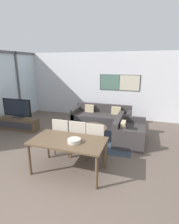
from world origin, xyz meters
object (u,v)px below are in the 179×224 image
object	(u,v)px
sofa_side	(127,133)
coffee_table	(91,130)
dining_table	(68,143)
dining_chair_centre	(79,137)
television	(17,108)
fruit_bowl	(74,140)
sofa_main	(102,118)
dining_chair_right	(96,140)
dining_chair_left	(63,135)
tv_console	(19,124)

from	to	relation	value
sofa_side	coffee_table	world-z (taller)	sofa_side
dining_table	dining_chair_centre	world-z (taller)	dining_chair_centre
television	sofa_side	xyz separation A→B (m)	(3.87, 0.24, -0.53)
sofa_side	dining_chair_centre	size ratio (longest dim) A/B	1.46
dining_table	fruit_bowl	size ratio (longest dim) A/B	5.73
sofa_main	fruit_bowl	bearing A→B (deg)	-85.94
dining_table	dining_chair_right	xyz separation A→B (m)	(0.46, 0.62, -0.13)
sofa_side	dining_chair_centre	world-z (taller)	dining_chair_centre
dining_chair_right	fruit_bowl	distance (m)	0.79
sofa_side	dining_chair_left	distance (m)	2.07
tv_console	fruit_bowl	bearing A→B (deg)	-31.87
coffee_table	dining_table	xyz separation A→B (m)	(0.07, -1.86, 0.40)
fruit_bowl	sofa_main	bearing A→B (deg)	94.06
coffee_table	dining_chair_right	distance (m)	1.37
sofa_side	dining_chair_left	world-z (taller)	dining_chair_left
dining_table	dining_chair_right	size ratio (longest dim) A/B	1.62
fruit_bowl	dining_chair_left	bearing A→B (deg)	130.86
sofa_side	dining_chair_right	bearing A→B (deg)	156.33
tv_console	dining_table	xyz separation A→B (m)	(2.80, -1.78, 0.45)
television	dining_chair_right	xyz separation A→B (m)	(3.26, -1.16, -0.24)
dining_chair_centre	sofa_side	bearing A→B (deg)	51.73
television	sofa_main	distance (m)	3.17
sofa_main	dining_chair_left	size ratio (longest dim) A/B	2.26
sofa_main	dining_chair_right	distance (m)	2.73
sofa_side	fruit_bowl	xyz separation A→B (m)	(-0.90, -2.09, 0.54)
sofa_main	coffee_table	world-z (taller)	sofa_main
tv_console	sofa_side	distance (m)	3.88
sofa_main	dining_chair_centre	xyz separation A→B (m)	(0.07, -2.63, 0.29)
dining_chair_left	dining_chair_centre	xyz separation A→B (m)	(0.46, 0.00, 0.00)
dining_chair_left	dining_chair_right	distance (m)	0.92
dining_table	sofa_side	bearing A→B (deg)	62.08
television	coffee_table	size ratio (longest dim) A/B	1.12
fruit_bowl	tv_console	bearing A→B (deg)	148.13
television	fruit_bowl	size ratio (longest dim) A/B	4.08
television	sofa_side	world-z (taller)	television
dining_chair_centre	dining_chair_right	distance (m)	0.46
tv_console	television	size ratio (longest dim) A/B	1.32
coffee_table	sofa_main	bearing A→B (deg)	90.00
fruit_bowl	dining_table	bearing A→B (deg)	158.09
coffee_table	dining_chair_centre	bearing A→B (deg)	-86.80
dining_table	dining_chair_left	distance (m)	0.81
dining_chair_centre	dining_chair_right	xyz separation A→B (m)	(0.46, -0.04, 0.00)
tv_console	sofa_side	xyz separation A→B (m)	(3.87, 0.24, 0.04)
coffee_table	sofa_side	bearing A→B (deg)	7.89
television	sofa_main	xyz separation A→B (m)	(2.74, 1.51, -0.53)
sofa_side	fruit_bowl	world-z (taller)	fruit_bowl
sofa_main	dining_chair_left	xyz separation A→B (m)	(-0.39, -2.63, 0.29)
television	dining_chair_centre	bearing A→B (deg)	-21.74
sofa_main	dining_chair_left	bearing A→B (deg)	-98.46
coffee_table	dining_chair_centre	xyz separation A→B (m)	(0.07, -1.20, 0.27)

